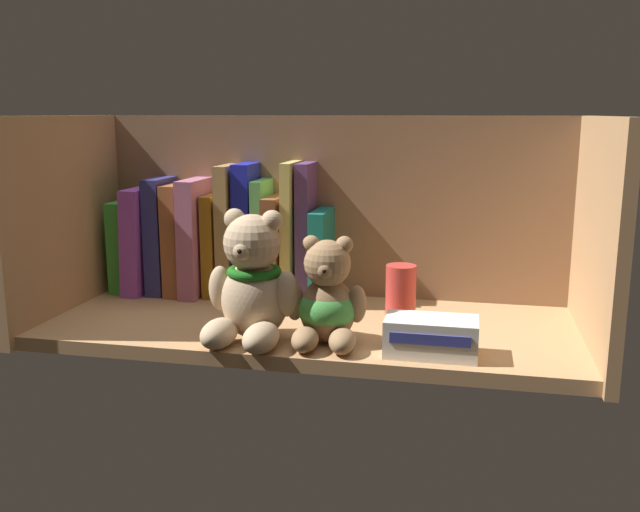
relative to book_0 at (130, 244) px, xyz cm
name	(u,v)px	position (x,y,z in cm)	size (l,w,h in cm)	color
shelf_board	(310,328)	(35.84, -13.19, -8.86)	(77.48, 31.85, 2.00)	tan
shelf_back_panel	(332,213)	(35.84, 3.33, 6.26)	(79.88, 1.20, 32.24)	brown
shelf_side_panel_left	(66,220)	(-3.70, -13.19, 6.26)	(1.60, 34.25, 32.24)	tan
shelf_side_panel_right	(597,239)	(75.38, -13.19, 6.26)	(1.60, 34.25, 32.24)	tan
book_0	(130,244)	(0.00, 0.00, 0.00)	(2.81, 11.42, 15.72)	green
book_1	(147,238)	(3.41, 0.00, 1.20)	(3.11, 14.61, 18.11)	purple
book_2	(165,234)	(6.87, 0.00, 2.06)	(2.91, 11.78, 19.84)	navy
book_3	(183,238)	(10.12, 0.00, 1.60)	(2.68, 12.54, 18.91)	#98552F
book_4	(200,236)	(13.40, 0.00, 2.06)	(2.99, 14.33, 19.83)	#A35C7E
book_5	(217,244)	(16.40, 0.00, 0.75)	(2.11, 10.38, 17.21)	#946216
book_6	(231,230)	(19.02, 0.00, 3.24)	(2.22, 10.70, 22.20)	#997847
book_7	(248,230)	(22.03, 0.00, 3.38)	(2.90, 9.05, 22.48)	#1C22B8
book_8	(264,238)	(24.86, 0.00, 2.07)	(1.88, 9.92, 19.85)	#50984F
book_9	(279,246)	(27.48, 0.00, 0.80)	(2.45, 14.10, 17.32)	brown
book_10	(294,230)	(29.99, 0.00, 3.60)	(1.66, 12.08, 22.91)	tan
book_11	(307,231)	(32.35, 0.00, 3.52)	(2.16, 9.13, 22.75)	#5C376D
book_12	(324,254)	(35.17, 0.00, -0.23)	(2.57, 13.55, 15.25)	#146B61
teddy_bear_larger	(252,286)	(30.02, -23.20, -0.17)	(13.26, 13.58, 18.02)	tan
teddy_bear_smaller	(327,302)	(40.27, -22.31, -2.08)	(10.80, 11.35, 14.70)	#93704C
pillar_candle	(401,294)	(49.07, -10.97, -3.49)	(4.50, 4.50, 8.74)	#C63833
small_product_box	(431,337)	(54.33, -24.15, -5.40)	(11.84, 6.56, 4.91)	silver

